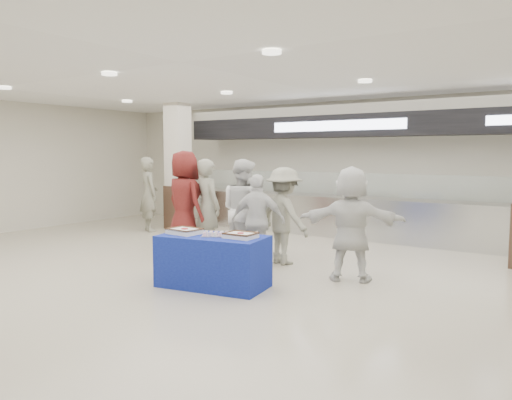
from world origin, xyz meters
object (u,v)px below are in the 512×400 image
Objects in this scene: soldier_b at (284,216)px; display_table at (213,261)px; chef_tall at (243,210)px; soldier_a at (208,207)px; sheet_cake_right at (241,235)px; soldier_bg at (149,194)px; cupcake_tray at (216,234)px; civilian_maroon at (185,202)px; civilian_white at (351,224)px; chef_short at (258,221)px; sheet_cake_left at (185,231)px.

display_table is at bearing 106.35° from soldier_b.
chef_tall is 0.78m from soldier_b.
display_table is 0.85× the size of soldier_a.
sheet_cake_right is 0.23× the size of soldier_bg.
chef_tall reaches higher than soldier_b.
soldier_a is 1.64m from soldier_b.
display_table is at bearing -172.12° from cupcake_tray.
display_table is 0.78× the size of civilian_maroon.
civilian_white is at bearing -168.82° from soldier_a.
civilian_maroon is at bearing 20.03° from chef_tall.
soldier_a is (-1.62, 1.77, 0.13)m from cupcake_tray.
civilian_white is (3.08, -0.32, -0.04)m from soldier_a.
cupcake_tray is at bearing 127.88° from chef_tall.
chef_short reaches higher than display_table.
soldier_a is 3.35m from soldier_bg.
sheet_cake_left reaches higher than cupcake_tray.
chef_tall is 1.08× the size of soldier_b.
cupcake_tray is 0.30× the size of chef_short.
sheet_cake_left is at bearing 147.43° from civilian_maroon.
sheet_cake_right is 0.22× the size of civilian_maroon.
sheet_cake_left is at bearing -177.54° from display_table.
soldier_a is at bearing -26.29° from civilian_white.
civilian_white reaches higher than chef_short.
sheet_cake_left is at bearing 58.43° from chef_short.
chef_tall is at bearing -166.03° from soldier_a.
cupcake_tray reaches higher than display_table.
soldier_a reaches higher than cupcake_tray.
civilian_maroon reaches higher than soldier_bg.
cupcake_tray is at bearing 149.61° from soldier_a.
sheet_cake_left is 0.26× the size of chef_tall.
soldier_bg is at bearing 148.47° from sheet_cake_right.
civilian_maroon is at bearing -26.40° from chef_short.
soldier_bg is (-4.66, 3.17, 0.14)m from cupcake_tray.
sheet_cake_right is at bearing 139.00° from chef_tall.
soldier_bg is at bearing -36.05° from civilian_white.
display_table is 0.61m from sheet_cake_right.
civilian_maroon is 1.25× the size of chef_short.
chef_short is 0.52m from soldier_b.
civilian_white is at bearing -167.18° from civilian_maroon.
civilian_white reaches higher than display_table.
chef_tall reaches higher than soldier_a.
soldier_bg reaches higher than display_table.
soldier_bg is at bearing 3.01° from soldier_b.
soldier_bg is (-4.61, 3.17, 0.55)m from display_table.
soldier_b is (1.64, 0.11, -0.07)m from soldier_a.
sheet_cake_left is 1.84m from chef_tall.
cupcake_tray is at bearing 11.59° from sheet_cake_left.
chef_tall is at bearing 124.51° from sheet_cake_right.
cupcake_tray is (0.51, 0.10, -0.02)m from sheet_cake_left.
sheet_cake_left is at bearing 137.83° from soldier_a.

